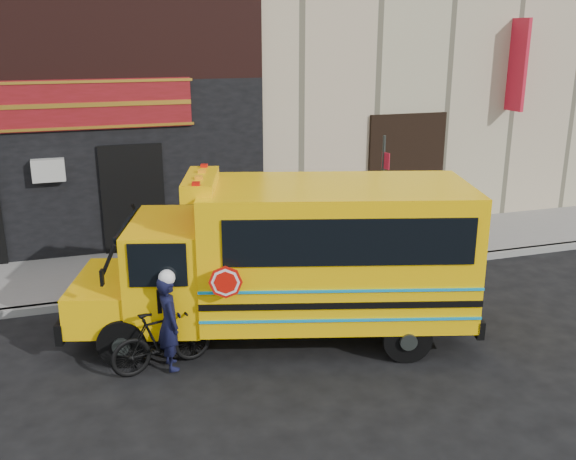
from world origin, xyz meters
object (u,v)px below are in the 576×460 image
(bicycle, at_px, (162,339))
(cyclist, at_px, (170,325))
(school_bus, at_px, (296,256))
(sign_pole, at_px, (382,194))

(bicycle, xyz_separation_m, cyclist, (0.12, -0.09, 0.26))
(bicycle, height_order, cyclist, cyclist)
(school_bus, height_order, bicycle, school_bus)
(sign_pole, distance_m, bicycle, 6.61)
(sign_pole, height_order, bicycle, sign_pole)
(sign_pole, distance_m, cyclist, 6.52)
(sign_pole, bearing_deg, school_bus, -135.78)
(school_bus, relative_size, cyclist, 4.68)
(sign_pole, xyz_separation_m, bicycle, (-5.50, -3.47, -1.15))
(sign_pole, bearing_deg, cyclist, -146.53)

